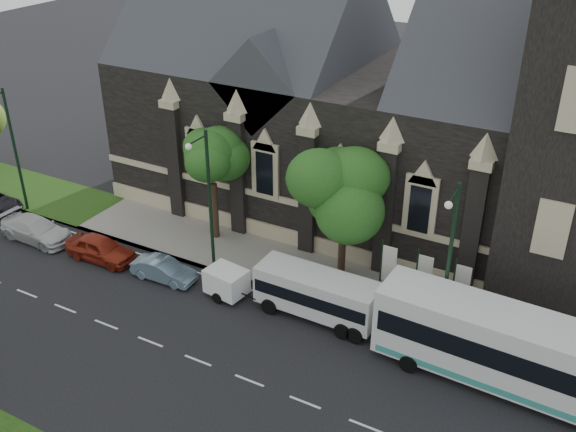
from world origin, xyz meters
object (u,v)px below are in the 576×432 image
Objects in this scene: tree_walk_left at (216,157)px; street_lamp_near at (448,258)px; street_lamp_far at (11,145)px; banner_flag_center at (421,277)px; street_lamp_mid at (207,195)px; car_far_red at (101,249)px; tour_coach at (521,353)px; box_trailer at (227,281)px; banner_flag_left at (386,267)px; banner_flag_right at (458,287)px; car_far_white at (36,229)px; tree_walk_right at (350,186)px; sedan at (164,270)px; shuttle_bus at (318,293)px.

tree_walk_left is 0.85× the size of street_lamp_near.
banner_flag_center is (28.29, 1.91, -2.73)m from street_lamp_far.
car_far_red is at bearing -161.92° from street_lamp_mid.
tour_coach is 4.13× the size of box_trailer.
banner_flag_left is 4.00m from banner_flag_right.
street_lamp_near is at bearing 0.00° from street_lamp_far.
tree_walk_left is 16.52m from banner_flag_right.
street_lamp_far reaches higher than car_far_white.
box_trailer is at bearing -160.10° from banner_flag_center.
banner_flag_left reaches higher than tour_coach.
tree_walk_left is 0.85× the size of street_lamp_mid.
street_lamp_near is at bearing -28.06° from tree_walk_right.
banner_flag_left is 13.03m from sedan.
tree_walk_right is at bearing 26.65° from street_lamp_mid.
tree_walk_right is 1.95× the size of banner_flag_center.
street_lamp_near is 1.95× the size of car_far_red.
street_lamp_near is (15.80, -3.61, -0.62)m from tree_walk_left.
tour_coach is at bearing -2.69° from shuttle_bus.
street_lamp_far is at bearing 78.83° from sedan.
banner_flag_right is 16.85m from sedan.
car_far_white is (-10.21, -0.27, 0.10)m from sedan.
sedan is at bearing -87.69° from car_far_white.
shuttle_bus is (-2.72, -2.89, -0.86)m from banner_flag_left.
car_far_white is (-12.19, -2.38, -4.35)m from street_lamp_mid.
street_lamp_far is 14.86m from sedan.
car_far_red is (-4.98, -5.82, -4.95)m from tree_walk_left.
street_lamp_far is (-16.00, 0.00, 0.00)m from street_lamp_mid.
sedan is (-15.99, -2.11, -4.46)m from street_lamp_near.
street_lamp_mid is 14.67m from banner_flag_right.
tree_walk_right is at bearing 54.81° from box_trailer.
street_lamp_near is 26.66m from car_far_white.
sedan is 4.80m from car_far_red.
street_lamp_far is 30.47m from banner_flag_right.
tree_walk_right is at bearing 0.06° from tree_walk_left.
tree_walk_left is at bearing 167.13° from street_lamp_near.
car_far_red is (-19.06, -4.12, -1.60)m from banner_flag_center.
street_lamp_near is 1.32× the size of shuttle_bus.
banner_flag_right is at bearing -78.73° from sedan.
car_far_white is at bearing -168.94° from street_lamp_mid.
tree_walk_left is 14.67m from street_lamp_far.
tree_walk_left is at bearing -41.86° from car_far_red.
street_lamp_near reaches higher than tree_walk_right.
street_lamp_far is at bearing 178.26° from shuttle_bus.
street_lamp_far is 6.26m from car_far_white.
tree_walk_left is 12.66m from banner_flag_left.
shuttle_bus is at bearing -85.84° from sedan.
tree_walk_left is 16.22m from street_lamp_near.
tree_walk_right is at bearing -68.69° from car_far_red.
sedan is at bearing -148.08° from tree_walk_right.
box_trailer is at bearing -86.65° from car_far_white.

